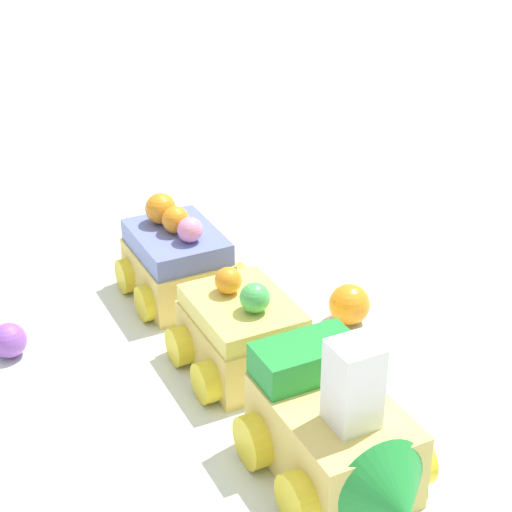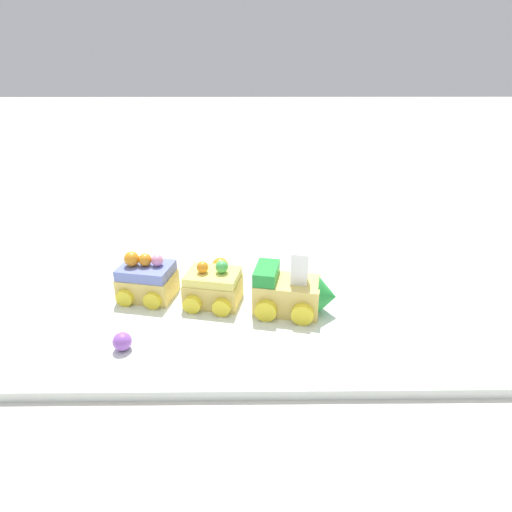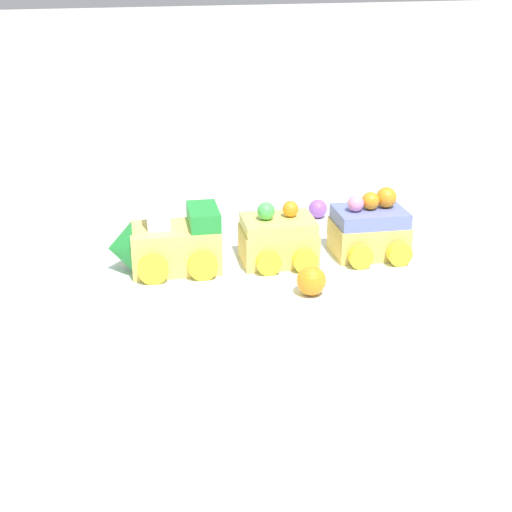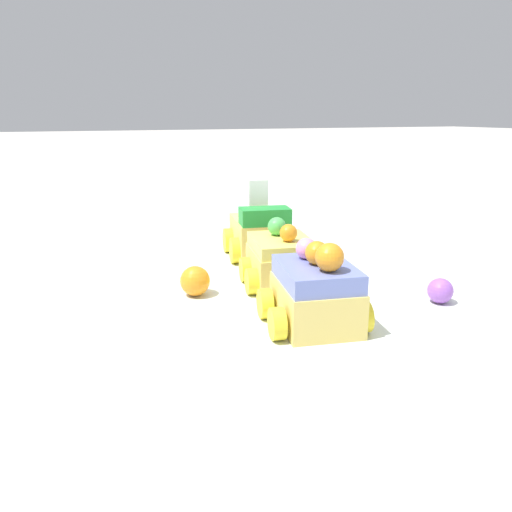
# 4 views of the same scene
# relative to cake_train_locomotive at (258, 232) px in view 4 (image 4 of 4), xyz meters

# --- Properties ---
(ground_plane) EXTENTS (10.00, 10.00, 0.00)m
(ground_plane) POSITION_rel_cake_train_locomotive_xyz_m (-0.09, 0.04, -0.04)
(ground_plane) COLOR beige
(display_board) EXTENTS (0.82, 0.38, 0.01)m
(display_board) POSITION_rel_cake_train_locomotive_xyz_m (-0.09, 0.04, -0.03)
(display_board) COLOR silver
(display_board) RESTS_ON ground_plane
(cake_train_locomotive) EXTENTS (0.12, 0.09, 0.09)m
(cake_train_locomotive) POSITION_rel_cake_train_locomotive_xyz_m (0.00, 0.00, 0.00)
(cake_train_locomotive) COLOR #EACC66
(cake_train_locomotive) RESTS_ON display_board
(cake_car_lemon) EXTENTS (0.08, 0.09, 0.06)m
(cake_car_lemon) POSITION_rel_cake_train_locomotive_xyz_m (-0.11, 0.02, -0.00)
(cake_car_lemon) COLOR #EACC66
(cake_car_lemon) RESTS_ON display_board
(cake_car_blueberry) EXTENTS (0.08, 0.09, 0.07)m
(cake_car_blueberry) POSITION_rel_cake_train_locomotive_xyz_m (-0.20, 0.04, -0.00)
(cake_car_blueberry) COLOR #EACC66
(cake_car_blueberry) RESTS_ON display_board
(gumball_orange) EXTENTS (0.03, 0.03, 0.03)m
(gumball_orange) POSITION_rel_cake_train_locomotive_xyz_m (-0.11, 0.11, -0.01)
(gumball_orange) COLOR orange
(gumball_orange) RESTS_ON display_board
(gumball_purple) EXTENTS (0.02, 0.02, 0.02)m
(gumball_purple) POSITION_rel_cake_train_locomotive_xyz_m (-0.21, -0.08, -0.02)
(gumball_purple) COLOR #9956C6
(gumball_purple) RESTS_ON display_board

